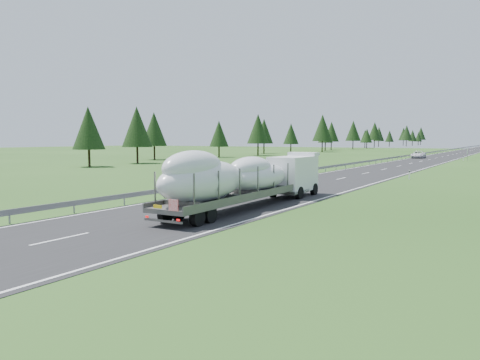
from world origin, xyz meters
The scene contains 7 objects.
ground centered at (0.00, 0.00, 0.00)m, with size 400.00×400.00×0.00m, color #264918.
road_surface centered at (0.00, 100.00, 0.01)m, with size 10.00×400.00×0.02m, color black.
guardrail centered at (-5.30, 99.94, 0.60)m, with size 0.10×400.00×0.76m.
highway_sign centered at (7.20, 80.00, 1.81)m, with size 0.08×0.90×2.60m.
tree_line_left centered at (-44.02, 138.33, 6.92)m, with size 14.85×343.02×12.42m.
boat_truck centered at (2.17, 2.86, 1.97)m, with size 2.79×17.74×3.75m.
distant_van centered at (-3.33, 87.33, 0.80)m, with size 2.65×5.74×1.59m, color silver.
Camera 1 is at (17.04, -21.95, 4.35)m, focal length 35.00 mm.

